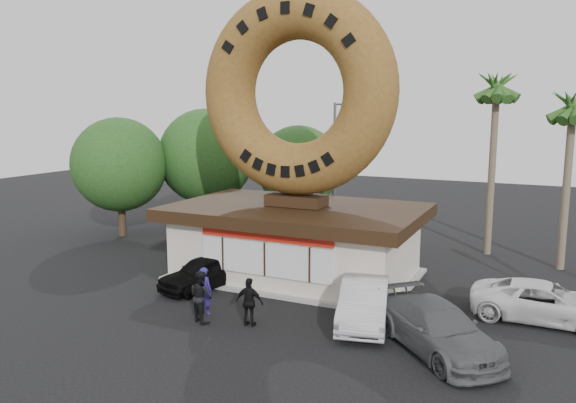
% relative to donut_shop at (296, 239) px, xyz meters
% --- Properties ---
extents(ground, '(90.00, 90.00, 0.00)m').
position_rel_donut_shop_xyz_m(ground, '(0.00, -5.98, -1.77)').
color(ground, black).
rests_on(ground, ground).
extents(donut_shop, '(11.20, 7.20, 3.80)m').
position_rel_donut_shop_xyz_m(donut_shop, '(0.00, 0.00, 0.00)').
color(donut_shop, beige).
rests_on(donut_shop, ground).
extents(giant_donut, '(9.07, 2.31, 9.07)m').
position_rel_donut_shop_xyz_m(giant_donut, '(0.00, 0.02, 6.57)').
color(giant_donut, brown).
rests_on(giant_donut, donut_shop).
extents(tree_west, '(6.00, 6.00, 7.65)m').
position_rel_donut_shop_xyz_m(tree_west, '(-9.50, 7.02, 2.87)').
color(tree_west, '#473321').
rests_on(tree_west, ground).
extents(tree_mid, '(5.20, 5.20, 6.63)m').
position_rel_donut_shop_xyz_m(tree_mid, '(-4.00, 9.02, 2.25)').
color(tree_mid, '#473321').
rests_on(tree_mid, ground).
extents(tree_far, '(5.60, 5.60, 7.14)m').
position_rel_donut_shop_xyz_m(tree_far, '(-13.00, 3.02, 2.56)').
color(tree_far, '#473321').
rests_on(tree_far, ground).
extents(palm_near, '(2.60, 2.60, 9.75)m').
position_rel_donut_shop_xyz_m(palm_near, '(7.50, 8.02, 6.65)').
color(palm_near, '#726651').
rests_on(palm_near, ground).
extents(palm_far, '(2.60, 2.60, 8.75)m').
position_rel_donut_shop_xyz_m(palm_far, '(11.00, 6.52, 5.72)').
color(palm_far, '#726651').
rests_on(palm_far, ground).
extents(street_lamp, '(2.11, 0.20, 8.00)m').
position_rel_donut_shop_xyz_m(street_lamp, '(-1.86, 10.02, 2.72)').
color(street_lamp, '#59595E').
rests_on(street_lamp, ground).
extents(person_left, '(0.70, 0.49, 1.81)m').
position_rel_donut_shop_xyz_m(person_left, '(-1.07, -5.88, -0.86)').
color(person_left, navy).
rests_on(person_left, ground).
extents(person_center, '(1.13, 1.03, 1.89)m').
position_rel_donut_shop_xyz_m(person_center, '(-0.75, -6.58, -0.82)').
color(person_center, black).
rests_on(person_center, ground).
extents(person_right, '(1.06, 0.51, 1.76)m').
position_rel_donut_shop_xyz_m(person_right, '(1.04, -6.20, -0.89)').
color(person_right, black).
rests_on(person_right, ground).
extents(car_black, '(2.82, 4.40, 1.40)m').
position_rel_donut_shop_xyz_m(car_black, '(-2.84, -3.33, -1.07)').
color(car_black, black).
rests_on(car_black, ground).
extents(car_silver, '(2.73, 4.98, 1.56)m').
position_rel_donut_shop_xyz_m(car_silver, '(4.59, -4.13, -0.99)').
color(car_silver, '#BDBCC2').
rests_on(car_silver, ground).
extents(car_grey, '(5.18, 5.27, 1.52)m').
position_rel_donut_shop_xyz_m(car_grey, '(7.44, -5.46, -1.00)').
color(car_grey, '#595B5E').
rests_on(car_grey, ground).
extents(car_white, '(5.11, 2.38, 1.42)m').
position_rel_donut_shop_xyz_m(car_white, '(10.44, -1.16, -1.06)').
color(car_white, silver).
rests_on(car_white, ground).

